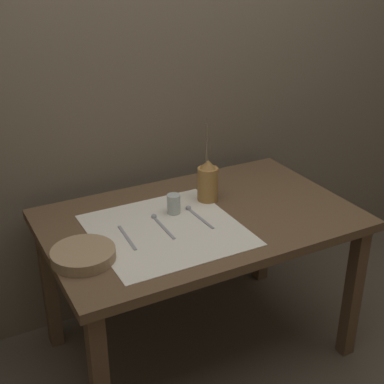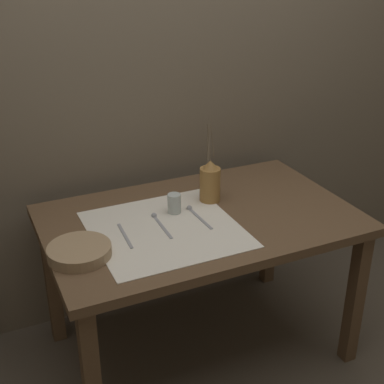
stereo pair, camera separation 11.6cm
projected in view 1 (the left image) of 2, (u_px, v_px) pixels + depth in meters
name	position (u px, v px, depth m)	size (l,w,h in m)	color
ground_plane	(199.00, 346.00, 2.57)	(12.00, 12.00, 0.00)	brown
stone_wall_back	(146.00, 76.00, 2.48)	(7.00, 0.06, 2.40)	#6B5E4C
wooden_table	(200.00, 233.00, 2.31)	(1.31, 0.83, 0.71)	brown
linen_cloth	(166.00, 230.00, 2.16)	(0.58, 0.58, 0.00)	silver
pitcher_with_flowers	(208.00, 182.00, 2.37)	(0.09, 0.09, 0.39)	olive
wooden_bowl	(83.00, 255.00, 1.95)	(0.24, 0.24, 0.04)	#9E7F5B
glass_tumbler_near	(174.00, 204.00, 2.27)	(0.06, 0.06, 0.08)	#B7C1BC
fork_outer	(127.00, 238.00, 2.09)	(0.02, 0.20, 0.00)	#939399
spoon_outer	(158.00, 221.00, 2.21)	(0.02, 0.22, 0.02)	#939399
spoon_inner	(193.00, 212.00, 2.29)	(0.02, 0.22, 0.02)	#939399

